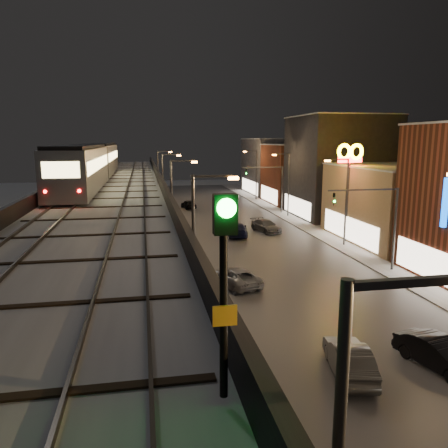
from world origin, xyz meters
TOP-DOWN VIEW (x-y plane):
  - road_surface at (7.50, 35.00)m, footprint 17.00×120.00m
  - sidewalk_right at (17.50, 35.00)m, footprint 4.00×120.00m
  - under_viaduct_pavement at (-6.00, 35.00)m, footprint 11.00×120.00m
  - elevated_viaduct at (-6.00, 31.84)m, footprint 9.00×100.00m
  - viaduct_trackbed at (-6.01, 31.97)m, footprint 8.40×100.00m
  - viaduct_parapet_streetside at (-1.65, 32.00)m, footprint 0.30×100.00m
  - viaduct_parapet_far at (-10.35, 32.00)m, footprint 0.30×100.00m
  - building_c at (23.99, 32.00)m, footprint 12.20×15.20m
  - building_d at (23.99, 48.00)m, footprint 12.20×13.20m
  - building_e at (23.99, 62.00)m, footprint 12.20×12.20m
  - building_f at (23.99, 76.00)m, footprint 12.20×16.20m
  - streetlight_left_1 at (-0.43, 13.00)m, footprint 2.57×0.28m
  - streetlight_left_2 at (-0.43, 31.00)m, footprint 2.57×0.28m
  - streetlight_right_2 at (16.73, 31.00)m, footprint 2.56×0.28m
  - streetlight_left_3 at (-0.43, 49.00)m, footprint 2.57×0.28m
  - streetlight_right_3 at (16.73, 49.00)m, footprint 2.56×0.28m
  - streetlight_left_4 at (-0.43, 67.00)m, footprint 2.57×0.28m
  - streetlight_right_4 at (16.73, 67.00)m, footprint 2.56×0.28m
  - traffic_light_rig_a at (15.84, 22.00)m, footprint 6.10×0.34m
  - traffic_light_rig_b at (15.84, 52.00)m, footprint 6.10×0.34m
  - subway_train at (-8.50, 38.71)m, footprint 3.16×38.27m
  - rail_signal at (-2.10, -3.72)m, footprint 0.39×0.45m
  - car_near_white at (5.84, 7.25)m, footprint 2.52×4.81m
  - car_mid_silver at (3.28, 20.54)m, footprint 3.63×5.37m
  - car_mid_dark at (7.05, 37.38)m, footprint 2.99×5.55m
  - car_far_white at (3.72, 58.69)m, footprint 2.44×4.37m
  - car_onc_silver at (10.30, 6.94)m, footprint 2.60×4.71m
  - car_onc_white at (10.91, 39.03)m, footprint 3.17×5.27m
  - car_onc_red at (12.88, 66.81)m, footprint 2.63×3.98m
  - sign_mcdonalds at (18.00, 32.64)m, footprint 3.11×0.73m

SIDE VIEW (x-z plane):
  - road_surface at x=7.50m, z-range 0.00..0.06m
  - under_viaduct_pavement at x=-6.00m, z-range 0.00..0.06m
  - sidewalk_right at x=17.50m, z-range 0.00..0.14m
  - car_onc_red at x=12.88m, z-range 0.00..1.26m
  - car_mid_silver at x=3.28m, z-range 0.00..1.37m
  - car_far_white at x=3.72m, z-range 0.00..1.40m
  - car_onc_white at x=10.91m, z-range 0.00..1.43m
  - car_onc_silver at x=10.30m, z-range 0.00..1.47m
  - car_near_white at x=5.84m, z-range 0.00..1.51m
  - car_mid_dark at x=7.05m, z-range 0.00..1.53m
  - building_c at x=23.99m, z-range 0.00..8.16m
  - traffic_light_rig_a at x=15.84m, z-range 1.00..8.00m
  - traffic_light_rig_b at x=15.84m, z-range 1.00..8.00m
  - building_e at x=23.99m, z-range 0.00..10.16m
  - streetlight_left_1 at x=-0.43m, z-range 0.74..9.74m
  - streetlight_left_2 at x=-0.43m, z-range 0.74..9.74m
  - streetlight_right_2 at x=16.73m, z-range 0.74..9.74m
  - streetlight_left_3 at x=-0.43m, z-range 0.74..9.74m
  - streetlight_right_3 at x=16.73m, z-range 0.74..9.74m
  - streetlight_left_4 at x=-0.43m, z-range 0.74..9.74m
  - streetlight_right_4 at x=16.73m, z-range 0.74..9.74m
  - building_f at x=23.99m, z-range 0.00..11.16m
  - elevated_viaduct at x=-6.00m, z-range 2.47..8.77m
  - viaduct_trackbed at x=-6.01m, z-range 6.23..6.55m
  - viaduct_parapet_streetside at x=-1.65m, z-range 6.30..7.40m
  - viaduct_parapet_far at x=-10.35m, z-range 6.30..7.40m
  - building_d at x=23.99m, z-range 0.00..14.16m
  - subway_train at x=-8.50m, z-range 6.61..10.39m
  - sign_mcdonalds at x=18.00m, z-range 3.34..13.81m
  - rail_signal at x=-2.10m, z-range 7.33..10.72m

